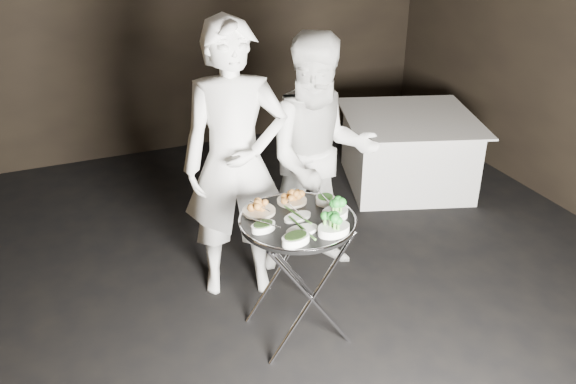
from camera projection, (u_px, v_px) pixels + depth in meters
name	position (u px, v px, depth m)	size (l,w,h in m)	color
floor	(289.00, 352.00, 3.84)	(6.00, 7.00, 0.05)	black
wall_back	(152.00, 8.00, 6.04)	(6.00, 0.05, 3.00)	black
tray_stand	(297.00, 272.00, 3.78)	(0.56, 0.47, 0.82)	silver
serving_tray	(298.00, 221.00, 3.61)	(0.70, 0.70, 0.04)	black
potato_plate_a	(259.00, 208.00, 3.67)	(0.20, 0.20, 0.07)	beige
potato_plate_b	(292.00, 198.00, 3.79)	(0.19, 0.19, 0.07)	beige
greens_bowl	(325.00, 199.00, 3.77)	(0.12, 0.12, 0.07)	white
asparagus_plate_a	(297.00, 216.00, 3.61)	(0.20, 0.14, 0.04)	white
asparagus_plate_b	(302.00, 229.00, 3.47)	(0.21, 0.13, 0.04)	white
spinach_bowl_a	(263.00, 226.00, 3.48)	(0.16, 0.12, 0.06)	white
spinach_bowl_b	(296.00, 238.00, 3.36)	(0.20, 0.15, 0.07)	white
broccoli_bowl_a	(335.00, 212.00, 3.61)	(0.22, 0.19, 0.08)	white
broccoli_bowl_b	(334.00, 228.00, 3.45)	(0.20, 0.15, 0.08)	white
serving_utensils	(296.00, 207.00, 3.64)	(0.58, 0.42, 0.01)	silver
waiter_left	(235.00, 164.00, 4.02)	(0.70, 0.46, 1.92)	silver
waiter_right	(320.00, 157.00, 4.30)	(0.86, 0.67, 1.77)	silver
dining_table	(407.00, 151.00, 5.78)	(1.20, 1.20, 0.68)	white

